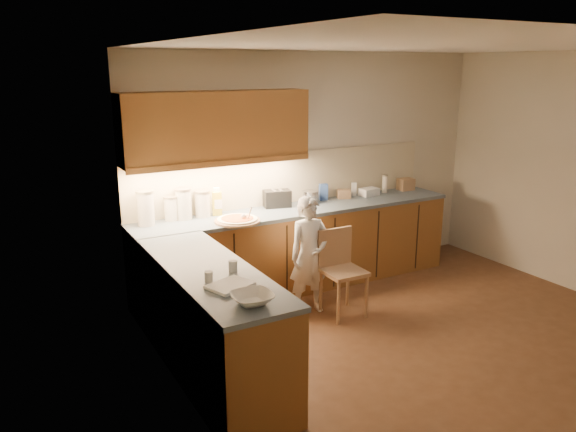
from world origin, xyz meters
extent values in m
plane|color=#52311C|center=(0.00, 0.00, 0.00)|extent=(4.50, 4.50, 0.00)
cube|color=beige|center=(0.00, 2.00, 1.30)|extent=(4.50, 0.04, 2.60)
cube|color=beige|center=(-2.25, 0.00, 1.30)|extent=(0.04, 4.00, 2.60)
cube|color=white|center=(0.00, 0.00, 2.60)|extent=(4.50, 4.00, 0.04)
cube|color=brown|center=(-0.38, 1.70, 0.44)|extent=(3.75, 0.60, 0.88)
cube|color=brown|center=(-1.95, 0.40, 0.44)|extent=(0.60, 2.00, 0.88)
cube|color=#475765|center=(-0.37, 1.70, 0.90)|extent=(3.77, 0.62, 0.04)
cube|color=#475765|center=(-1.95, 0.40, 0.90)|extent=(0.62, 2.02, 0.04)
cube|color=black|center=(-1.90, 1.40, 0.44)|extent=(0.02, 0.01, 0.80)
cube|color=black|center=(-1.30, 1.40, 0.44)|extent=(0.02, 0.01, 0.80)
cube|color=black|center=(-0.70, 1.40, 0.44)|extent=(0.02, 0.01, 0.80)
cube|color=black|center=(-0.10, 1.40, 0.44)|extent=(0.02, 0.01, 0.80)
cube|color=black|center=(0.50, 1.40, 0.44)|extent=(0.02, 0.01, 0.80)
cube|color=black|center=(1.10, 1.40, 0.44)|extent=(0.02, 0.01, 0.80)
cube|color=beige|center=(-0.38, 1.99, 1.21)|extent=(3.75, 0.02, 0.58)
cube|color=brown|center=(-1.27, 1.82, 1.85)|extent=(1.95, 0.35, 0.70)
cube|color=brown|center=(-1.27, 1.65, 1.50)|extent=(1.95, 0.02, 0.06)
cylinder|color=tan|center=(-1.21, 1.51, 0.93)|extent=(0.46, 0.46, 0.02)
cylinder|color=#FEEFC6|center=(-1.21, 1.51, 0.95)|extent=(0.41, 0.41, 0.02)
cylinder|color=#C24B19|center=(-1.21, 1.51, 0.96)|extent=(0.32, 0.32, 0.01)
sphere|color=white|center=(-1.16, 1.47, 0.98)|extent=(0.06, 0.06, 0.06)
cylinder|color=white|center=(-1.12, 1.42, 1.01)|extent=(0.02, 0.11, 0.19)
imported|color=white|center=(-0.63, 1.06, 0.60)|extent=(0.46, 0.32, 1.20)
cylinder|color=tan|center=(-0.54, 0.66, 0.22)|extent=(0.03, 0.03, 0.44)
cylinder|color=tan|center=(-0.21, 0.65, 0.22)|extent=(0.03, 0.03, 0.44)
cylinder|color=tan|center=(-0.54, 0.99, 0.22)|extent=(0.03, 0.03, 0.44)
cylinder|color=tan|center=(-0.21, 0.98, 0.22)|extent=(0.03, 0.03, 0.44)
cube|color=tan|center=(-0.37, 0.82, 0.46)|extent=(0.40, 0.40, 0.04)
cube|color=tan|center=(-0.37, 1.00, 0.67)|extent=(0.39, 0.04, 0.39)
imported|color=white|center=(-1.95, -0.37, 0.95)|extent=(0.29, 0.29, 0.07)
cylinder|color=beige|center=(-2.04, 1.84, 1.08)|extent=(0.16, 0.16, 0.33)
cylinder|color=tan|center=(-2.04, 1.84, 1.26)|extent=(0.17, 0.17, 0.02)
cylinder|color=white|center=(-1.77, 1.89, 1.04)|extent=(0.13, 0.13, 0.23)
cylinder|color=tan|center=(-1.77, 1.89, 1.16)|extent=(0.14, 0.14, 0.02)
cylinder|color=beige|center=(-1.64, 1.88, 1.07)|extent=(0.16, 0.16, 0.30)
cylinder|color=tan|center=(-1.64, 1.88, 1.23)|extent=(0.17, 0.17, 0.02)
cylinder|color=silver|center=(-1.44, 1.88, 1.05)|extent=(0.16, 0.16, 0.25)
cylinder|color=tan|center=(-1.44, 1.88, 1.19)|extent=(0.17, 0.17, 0.02)
cube|color=gold|center=(-1.28, 1.86, 1.04)|extent=(0.11, 0.10, 0.25)
cube|color=white|center=(-1.28, 1.86, 1.19)|extent=(0.07, 0.06, 0.04)
cube|color=black|center=(-0.57, 1.86, 1.01)|extent=(0.32, 0.23, 0.19)
cube|color=#A8A9AD|center=(-0.60, 1.87, 1.11)|extent=(0.06, 0.13, 0.00)
cube|color=#A8A9AD|center=(-0.53, 1.85, 1.11)|extent=(0.06, 0.13, 0.00)
cylinder|color=#ACABB0|center=(-0.15, 1.83, 0.99)|extent=(0.18, 0.18, 0.13)
cylinder|color=#ACABB0|center=(-0.15, 1.83, 1.06)|extent=(0.19, 0.19, 0.01)
cube|color=#3555A0|center=(0.06, 1.89, 1.02)|extent=(0.11, 0.09, 0.19)
cube|color=#977451|center=(0.32, 1.84, 0.97)|extent=(0.17, 0.15, 0.10)
cube|color=white|center=(0.50, 1.90, 1.00)|extent=(0.07, 0.07, 0.16)
cube|color=white|center=(0.67, 1.82, 0.96)|extent=(0.23, 0.17, 0.09)
cylinder|color=white|center=(0.93, 1.85, 1.02)|extent=(0.07, 0.07, 0.21)
cylinder|color=tan|center=(0.93, 1.85, 1.13)|extent=(0.07, 0.07, 0.01)
cube|color=#A27C57|center=(1.26, 1.84, 0.99)|extent=(0.20, 0.16, 0.15)
cube|color=white|center=(-1.96, -0.03, 0.93)|extent=(0.36, 0.32, 0.02)
cylinder|color=silver|center=(-2.06, 0.13, 0.96)|extent=(0.07, 0.07, 0.08)
cylinder|color=silver|center=(-1.82, 0.23, 0.96)|extent=(0.07, 0.07, 0.09)
camera|label=1|loc=(-3.42, -3.48, 2.44)|focal=35.00mm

